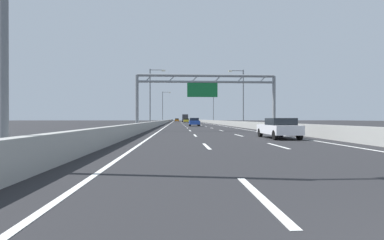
% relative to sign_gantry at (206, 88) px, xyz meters
% --- Properties ---
extents(ground_plane, '(260.00, 260.00, 0.00)m').
position_rel_sign_gantry_xyz_m(ground_plane, '(0.06, 70.03, -4.82)').
color(ground_plane, '#262628').
extents(lane_dash_left_0, '(0.16, 3.00, 0.01)m').
position_rel_sign_gantry_xyz_m(lane_dash_left_0, '(-1.74, -26.47, -4.82)').
color(lane_dash_left_0, white).
rests_on(lane_dash_left_0, ground_plane).
extents(lane_dash_left_1, '(0.16, 3.00, 0.01)m').
position_rel_sign_gantry_xyz_m(lane_dash_left_1, '(-1.74, -17.47, -4.82)').
color(lane_dash_left_1, white).
rests_on(lane_dash_left_1, ground_plane).
extents(lane_dash_left_2, '(0.16, 3.00, 0.01)m').
position_rel_sign_gantry_xyz_m(lane_dash_left_2, '(-1.74, -8.47, -4.82)').
color(lane_dash_left_2, white).
rests_on(lane_dash_left_2, ground_plane).
extents(lane_dash_left_3, '(0.16, 3.00, 0.01)m').
position_rel_sign_gantry_xyz_m(lane_dash_left_3, '(-1.74, 0.53, -4.82)').
color(lane_dash_left_3, white).
rests_on(lane_dash_left_3, ground_plane).
extents(lane_dash_left_4, '(0.16, 3.00, 0.01)m').
position_rel_sign_gantry_xyz_m(lane_dash_left_4, '(-1.74, 9.53, -4.82)').
color(lane_dash_left_4, white).
rests_on(lane_dash_left_4, ground_plane).
extents(lane_dash_left_5, '(0.16, 3.00, 0.01)m').
position_rel_sign_gantry_xyz_m(lane_dash_left_5, '(-1.74, 18.53, -4.82)').
color(lane_dash_left_5, white).
rests_on(lane_dash_left_5, ground_plane).
extents(lane_dash_left_6, '(0.16, 3.00, 0.01)m').
position_rel_sign_gantry_xyz_m(lane_dash_left_6, '(-1.74, 27.53, -4.82)').
color(lane_dash_left_6, white).
rests_on(lane_dash_left_6, ground_plane).
extents(lane_dash_left_7, '(0.16, 3.00, 0.01)m').
position_rel_sign_gantry_xyz_m(lane_dash_left_7, '(-1.74, 36.53, -4.82)').
color(lane_dash_left_7, white).
rests_on(lane_dash_left_7, ground_plane).
extents(lane_dash_left_8, '(0.16, 3.00, 0.01)m').
position_rel_sign_gantry_xyz_m(lane_dash_left_8, '(-1.74, 45.53, -4.82)').
color(lane_dash_left_8, white).
rests_on(lane_dash_left_8, ground_plane).
extents(lane_dash_left_9, '(0.16, 3.00, 0.01)m').
position_rel_sign_gantry_xyz_m(lane_dash_left_9, '(-1.74, 54.53, -4.82)').
color(lane_dash_left_9, white).
rests_on(lane_dash_left_9, ground_plane).
extents(lane_dash_left_10, '(0.16, 3.00, 0.01)m').
position_rel_sign_gantry_xyz_m(lane_dash_left_10, '(-1.74, 63.53, -4.82)').
color(lane_dash_left_10, white).
rests_on(lane_dash_left_10, ground_plane).
extents(lane_dash_left_11, '(0.16, 3.00, 0.01)m').
position_rel_sign_gantry_xyz_m(lane_dash_left_11, '(-1.74, 72.53, -4.82)').
color(lane_dash_left_11, white).
rests_on(lane_dash_left_11, ground_plane).
extents(lane_dash_left_12, '(0.16, 3.00, 0.01)m').
position_rel_sign_gantry_xyz_m(lane_dash_left_12, '(-1.74, 81.53, -4.82)').
color(lane_dash_left_12, white).
rests_on(lane_dash_left_12, ground_plane).
extents(lane_dash_left_13, '(0.16, 3.00, 0.01)m').
position_rel_sign_gantry_xyz_m(lane_dash_left_13, '(-1.74, 90.53, -4.82)').
color(lane_dash_left_13, white).
rests_on(lane_dash_left_13, ground_plane).
extents(lane_dash_left_14, '(0.16, 3.00, 0.01)m').
position_rel_sign_gantry_xyz_m(lane_dash_left_14, '(-1.74, 99.53, -4.82)').
color(lane_dash_left_14, white).
rests_on(lane_dash_left_14, ground_plane).
extents(lane_dash_left_15, '(0.16, 3.00, 0.01)m').
position_rel_sign_gantry_xyz_m(lane_dash_left_15, '(-1.74, 108.53, -4.82)').
color(lane_dash_left_15, white).
rests_on(lane_dash_left_15, ground_plane).
extents(lane_dash_left_16, '(0.16, 3.00, 0.01)m').
position_rel_sign_gantry_xyz_m(lane_dash_left_16, '(-1.74, 117.53, -4.82)').
color(lane_dash_left_16, white).
rests_on(lane_dash_left_16, ground_plane).
extents(lane_dash_left_17, '(0.16, 3.00, 0.01)m').
position_rel_sign_gantry_xyz_m(lane_dash_left_17, '(-1.74, 126.53, -4.82)').
color(lane_dash_left_17, white).
rests_on(lane_dash_left_17, ground_plane).
extents(lane_dash_right_1, '(0.16, 3.00, 0.01)m').
position_rel_sign_gantry_xyz_m(lane_dash_right_1, '(1.86, -17.47, -4.82)').
color(lane_dash_right_1, white).
rests_on(lane_dash_right_1, ground_plane).
extents(lane_dash_right_2, '(0.16, 3.00, 0.01)m').
position_rel_sign_gantry_xyz_m(lane_dash_right_2, '(1.86, -8.47, -4.82)').
color(lane_dash_right_2, white).
rests_on(lane_dash_right_2, ground_plane).
extents(lane_dash_right_3, '(0.16, 3.00, 0.01)m').
position_rel_sign_gantry_xyz_m(lane_dash_right_3, '(1.86, 0.53, -4.82)').
color(lane_dash_right_3, white).
rests_on(lane_dash_right_3, ground_plane).
extents(lane_dash_right_4, '(0.16, 3.00, 0.01)m').
position_rel_sign_gantry_xyz_m(lane_dash_right_4, '(1.86, 9.53, -4.82)').
color(lane_dash_right_4, white).
rests_on(lane_dash_right_4, ground_plane).
extents(lane_dash_right_5, '(0.16, 3.00, 0.01)m').
position_rel_sign_gantry_xyz_m(lane_dash_right_5, '(1.86, 18.53, -4.82)').
color(lane_dash_right_5, white).
rests_on(lane_dash_right_5, ground_plane).
extents(lane_dash_right_6, '(0.16, 3.00, 0.01)m').
position_rel_sign_gantry_xyz_m(lane_dash_right_6, '(1.86, 27.53, -4.82)').
color(lane_dash_right_6, white).
rests_on(lane_dash_right_6, ground_plane).
extents(lane_dash_right_7, '(0.16, 3.00, 0.01)m').
position_rel_sign_gantry_xyz_m(lane_dash_right_7, '(1.86, 36.53, -4.82)').
color(lane_dash_right_7, white).
rests_on(lane_dash_right_7, ground_plane).
extents(lane_dash_right_8, '(0.16, 3.00, 0.01)m').
position_rel_sign_gantry_xyz_m(lane_dash_right_8, '(1.86, 45.53, -4.82)').
color(lane_dash_right_8, white).
rests_on(lane_dash_right_8, ground_plane).
extents(lane_dash_right_9, '(0.16, 3.00, 0.01)m').
position_rel_sign_gantry_xyz_m(lane_dash_right_9, '(1.86, 54.53, -4.82)').
color(lane_dash_right_9, white).
rests_on(lane_dash_right_9, ground_plane).
extents(lane_dash_right_10, '(0.16, 3.00, 0.01)m').
position_rel_sign_gantry_xyz_m(lane_dash_right_10, '(1.86, 63.53, -4.82)').
color(lane_dash_right_10, white).
rests_on(lane_dash_right_10, ground_plane).
extents(lane_dash_right_11, '(0.16, 3.00, 0.01)m').
position_rel_sign_gantry_xyz_m(lane_dash_right_11, '(1.86, 72.53, -4.82)').
color(lane_dash_right_11, white).
rests_on(lane_dash_right_11, ground_plane).
extents(lane_dash_right_12, '(0.16, 3.00, 0.01)m').
position_rel_sign_gantry_xyz_m(lane_dash_right_12, '(1.86, 81.53, -4.82)').
color(lane_dash_right_12, white).
rests_on(lane_dash_right_12, ground_plane).
extents(lane_dash_right_13, '(0.16, 3.00, 0.01)m').
position_rel_sign_gantry_xyz_m(lane_dash_right_13, '(1.86, 90.53, -4.82)').
color(lane_dash_right_13, white).
rests_on(lane_dash_right_13, ground_plane).
extents(lane_dash_right_14, '(0.16, 3.00, 0.01)m').
position_rel_sign_gantry_xyz_m(lane_dash_right_14, '(1.86, 99.53, -4.82)').
color(lane_dash_right_14, white).
rests_on(lane_dash_right_14, ground_plane).
extents(lane_dash_right_15, '(0.16, 3.00, 0.01)m').
position_rel_sign_gantry_xyz_m(lane_dash_right_15, '(1.86, 108.53, -4.82)').
color(lane_dash_right_15, white).
rests_on(lane_dash_right_15, ground_plane).
extents(lane_dash_right_16, '(0.16, 3.00, 0.01)m').
position_rel_sign_gantry_xyz_m(lane_dash_right_16, '(1.86, 117.53, -4.82)').
color(lane_dash_right_16, white).
rests_on(lane_dash_right_16, ground_plane).
extents(lane_dash_right_17, '(0.16, 3.00, 0.01)m').
position_rel_sign_gantry_xyz_m(lane_dash_right_17, '(1.86, 126.53, -4.82)').
color(lane_dash_right_17, white).
rests_on(lane_dash_right_17, ground_plane).
extents(edge_line_left, '(0.16, 176.00, 0.01)m').
position_rel_sign_gantry_xyz_m(edge_line_left, '(-5.19, 58.03, -4.82)').
color(edge_line_left, white).
rests_on(edge_line_left, ground_plane).
extents(edge_line_right, '(0.16, 176.00, 0.01)m').
position_rel_sign_gantry_xyz_m(edge_line_right, '(5.31, 58.03, -4.82)').
color(edge_line_right, white).
rests_on(edge_line_right, ground_plane).
extents(barrier_left, '(0.45, 220.00, 0.95)m').
position_rel_sign_gantry_xyz_m(barrier_left, '(-6.84, 80.03, -4.35)').
color(barrier_left, '#9E9E99').
rests_on(barrier_left, ground_plane).
extents(barrier_right, '(0.45, 220.00, 0.95)m').
position_rel_sign_gantry_xyz_m(barrier_right, '(6.96, 80.03, -4.35)').
color(barrier_right, '#9E9E99').
rests_on(barrier_right, ground_plane).
extents(sign_gantry, '(15.77, 0.36, 6.36)m').
position_rel_sign_gantry_xyz_m(sign_gantry, '(0.00, 0.00, 0.00)').
color(sign_gantry, gray).
rests_on(sign_gantry, ground_plane).
extents(streetlamp_left_mid, '(2.58, 0.28, 9.50)m').
position_rel_sign_gantry_xyz_m(streetlamp_left_mid, '(-7.41, 14.81, 0.57)').
color(streetlamp_left_mid, slate).
rests_on(streetlamp_left_mid, ground_plane).
extents(streetlamp_right_mid, '(2.58, 0.28, 9.50)m').
position_rel_sign_gantry_xyz_m(streetlamp_right_mid, '(7.52, 14.81, 0.57)').
color(streetlamp_right_mid, slate).
rests_on(streetlamp_right_mid, ground_plane).
extents(streetlamp_left_far, '(2.58, 0.28, 9.50)m').
position_rel_sign_gantry_xyz_m(streetlamp_left_far, '(-7.41, 53.47, 0.57)').
color(streetlamp_left_far, slate).
rests_on(streetlamp_left_far, ground_plane).
extents(streetlamp_right_far, '(2.58, 0.28, 9.50)m').
position_rel_sign_gantry_xyz_m(streetlamp_right_far, '(7.52, 53.47, 0.57)').
color(streetlamp_right_far, slate).
rests_on(streetlamp_right_far, ground_plane).
extents(orange_car, '(1.90, 4.32, 1.51)m').
position_rel_sign_gantry_xyz_m(orange_car, '(-3.37, 95.83, -4.05)').
color(orange_car, orange).
rests_on(orange_car, ground_plane).
extents(blue_car, '(1.86, 4.16, 1.52)m').
position_rel_sign_gantry_xyz_m(blue_car, '(-0.06, 20.60, -4.05)').
color(blue_car, '#2347AD').
rests_on(blue_car, ground_plane).
extents(white_car, '(1.81, 4.34, 1.41)m').
position_rel_sign_gantry_xyz_m(white_car, '(3.86, -12.15, -4.09)').
color(white_car, silver).
rests_on(white_car, ground_plane).
extents(yellow_car, '(1.88, 4.37, 1.48)m').
position_rel_sign_gantry_xyz_m(yellow_car, '(-0.01, 67.10, -4.06)').
color(yellow_car, yellow).
rests_on(yellow_car, ground_plane).
extents(box_truck, '(2.36, 8.39, 3.15)m').
position_rel_sign_gantry_xyz_m(box_truck, '(0.08, 87.69, -3.11)').
color(box_truck, '#194799').
rests_on(box_truck, ground_plane).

